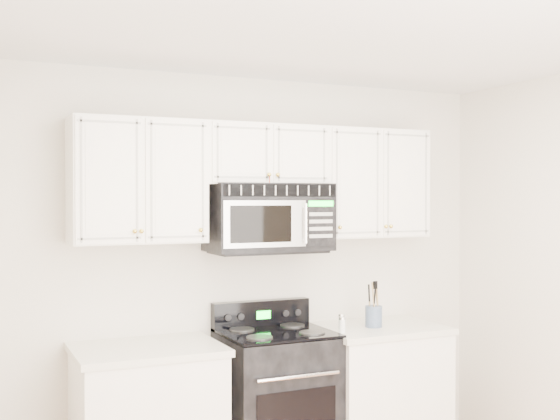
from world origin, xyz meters
TOP-DOWN VIEW (x-y plane):
  - room at (0.00, 0.00)m, footprint 3.51×3.51m
  - base_cabinet_right at (0.80, 1.44)m, footprint 0.86×0.65m
  - range at (0.05, 1.46)m, footprint 0.69×0.63m
  - upper_cabinets at (-0.00, 1.58)m, footprint 2.44×0.37m
  - microwave at (0.03, 1.55)m, footprint 0.79×0.45m
  - utensil_crock at (0.74, 1.40)m, footprint 0.11×0.11m
  - shaker_salt at (0.45, 1.31)m, footprint 0.04×0.04m
  - shaker_pepper at (0.51, 1.42)m, footprint 0.04×0.04m

SIDE VIEW (x-z plane):
  - base_cabinet_right at x=0.80m, z-range -0.03..0.89m
  - range at x=0.05m, z-range -0.07..1.03m
  - shaker_pepper at x=0.51m, z-range 0.92..1.02m
  - shaker_salt at x=0.45m, z-range 0.92..1.02m
  - utensil_crock at x=0.74m, z-range 0.85..1.15m
  - room at x=0.00m, z-range 0.00..2.60m
  - microwave at x=0.03m, z-range 1.45..1.89m
  - upper_cabinets at x=0.00m, z-range 1.56..2.31m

